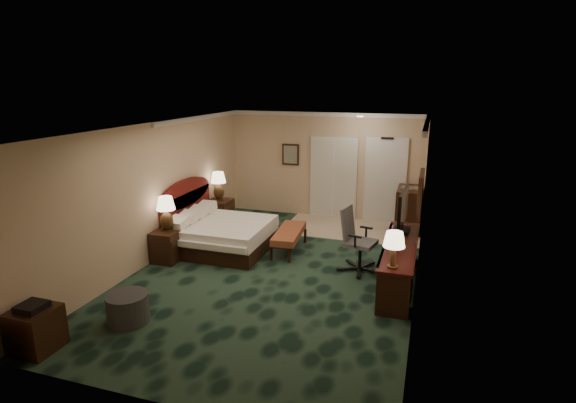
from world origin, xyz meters
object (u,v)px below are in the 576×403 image
(bed_bench, at_px, (289,241))
(desk, at_px, (399,264))
(nightstand_far, at_px, (220,213))
(side_table, at_px, (36,329))
(bed, at_px, (223,236))
(nightstand_near, at_px, (168,246))
(lamp_far, at_px, (219,186))
(minibar, at_px, (408,210))
(tv, at_px, (403,211))
(lamp_near, at_px, (166,214))
(desk_chair, at_px, (361,240))
(ottoman, at_px, (128,308))

(bed_bench, distance_m, desk, 2.48)
(nightstand_far, xyz_separation_m, side_table, (0.02, -5.51, -0.03))
(bed, distance_m, nightstand_near, 1.19)
(nightstand_near, xyz_separation_m, lamp_far, (-0.01, 2.34, 0.69))
(desk, xyz_separation_m, minibar, (-0.03, 3.03, 0.15))
(nightstand_far, distance_m, lamp_far, 0.67)
(desk, height_order, tv, tv)
(lamp_near, bearing_deg, desk_chair, 9.82)
(bed, bearing_deg, desk, -9.03)
(bed_bench, distance_m, desk_chair, 1.70)
(bed, relative_size, lamp_far, 2.75)
(nightstand_far, bearing_deg, bed, -61.63)
(nightstand_far, relative_size, lamp_far, 0.96)
(ottoman, xyz_separation_m, tv, (3.67, 3.26, 0.91))
(bed_bench, height_order, ottoman, bed_bench)
(bed, bearing_deg, lamp_near, -131.93)
(lamp_near, distance_m, lamp_far, 2.31)
(minibar, bearing_deg, tv, -90.18)
(lamp_far, relative_size, bed_bench, 0.50)
(lamp_near, relative_size, ottoman, 1.12)
(desk, bearing_deg, tv, 92.77)
(bed, relative_size, bed_bench, 1.38)
(desk, bearing_deg, nightstand_far, 155.74)
(bed_bench, bearing_deg, lamp_far, 147.22)
(side_table, distance_m, desk, 5.64)
(desk, relative_size, tv, 2.56)
(lamp_far, height_order, minibar, lamp_far)
(bed, height_order, lamp_far, lamp_far)
(bed, height_order, tv, tv)
(nightstand_near, bearing_deg, minibar, 37.17)
(lamp_near, bearing_deg, tv, 12.69)
(desk, height_order, minibar, minibar)
(bed, bearing_deg, lamp_far, 118.75)
(nightstand_near, relative_size, tv, 0.62)
(nightstand_far, xyz_separation_m, desk_chair, (3.68, -1.64, 0.27))
(ottoman, height_order, desk, desk)
(bed_bench, relative_size, tv, 1.36)
(bed_bench, height_order, minibar, minibar)
(nightstand_far, height_order, desk_chair, desk_chair)
(tv, bearing_deg, nightstand_near, -163.37)
(bed, distance_m, lamp_near, 1.34)
(desk_chair, bearing_deg, side_table, -121.57)
(lamp_far, relative_size, ottoman, 1.12)
(desk_chair, bearing_deg, minibar, 86.88)
(bed_bench, bearing_deg, tv, -9.90)
(bed_bench, xyz_separation_m, desk_chair, (1.56, -0.54, 0.37))
(nightstand_near, height_order, lamp_near, lamp_near)
(tv, bearing_deg, ottoman, -134.85)
(bed, xyz_separation_m, desk, (3.66, -0.58, 0.07))
(nightstand_far, bearing_deg, side_table, -89.80)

